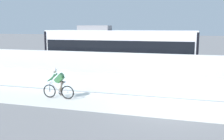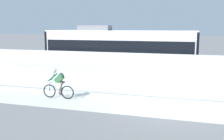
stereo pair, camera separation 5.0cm
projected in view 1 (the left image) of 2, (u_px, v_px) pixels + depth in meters
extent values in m
plane|color=slate|center=(168.00, 108.00, 12.51)|extent=(200.00, 200.00, 0.00)
cube|color=beige|center=(168.00, 107.00, 12.51)|extent=(32.00, 3.20, 0.01)
cube|color=silver|center=(172.00, 87.00, 14.16)|extent=(32.00, 0.05, 1.18)
cube|color=silver|center=(174.00, 72.00, 15.79)|extent=(32.00, 0.36, 2.13)
cube|color=#595654|center=(176.00, 82.00, 18.31)|extent=(32.00, 0.08, 0.01)
cube|color=#595654|center=(177.00, 78.00, 19.67)|extent=(32.00, 0.08, 0.01)
cube|color=silver|center=(120.00, 51.00, 19.84)|extent=(11.00, 2.50, 3.10)
cube|color=black|center=(120.00, 47.00, 19.79)|extent=(10.56, 2.54, 1.04)
cube|color=#19599E|center=(120.00, 70.00, 20.07)|extent=(10.78, 2.53, 0.28)
cube|color=slate|center=(95.00, 28.00, 20.12)|extent=(2.40, 1.10, 0.36)
cube|color=#232326|center=(77.00, 70.00, 21.08)|extent=(1.40, 1.88, 0.20)
cylinder|color=black|center=(73.00, 72.00, 20.41)|extent=(0.60, 0.10, 0.60)
cylinder|color=black|center=(80.00, 69.00, 21.76)|extent=(0.60, 0.10, 0.60)
cube|color=#232326|center=(167.00, 74.00, 19.11)|extent=(1.40, 1.88, 0.20)
cylinder|color=black|center=(166.00, 77.00, 18.44)|extent=(0.60, 0.10, 0.60)
cylinder|color=black|center=(168.00, 73.00, 19.80)|extent=(0.60, 0.10, 0.60)
cube|color=black|center=(54.00, 50.00, 21.36)|extent=(0.16, 2.54, 2.94)
cube|color=black|center=(197.00, 54.00, 18.32)|extent=(0.16, 2.54, 2.94)
torus|color=black|center=(50.00, 91.00, 14.18)|extent=(0.72, 0.06, 0.72)
cylinder|color=#99999E|center=(50.00, 91.00, 14.18)|extent=(0.07, 0.10, 0.07)
torus|color=black|center=(68.00, 92.00, 13.89)|extent=(0.72, 0.06, 0.72)
cylinder|color=#99999E|center=(68.00, 92.00, 13.89)|extent=(0.07, 0.10, 0.07)
cylinder|color=#99999E|center=(55.00, 88.00, 14.05)|extent=(0.60, 0.04, 0.58)
cylinder|color=#99999E|center=(62.00, 88.00, 13.95)|extent=(0.22, 0.04, 0.59)
cylinder|color=#99999E|center=(56.00, 82.00, 13.98)|extent=(0.76, 0.04, 0.07)
cylinder|color=#99999E|center=(64.00, 93.00, 13.95)|extent=(0.43, 0.03, 0.09)
cylinder|color=#99999E|center=(65.00, 87.00, 13.88)|extent=(0.27, 0.02, 0.53)
cylinder|color=black|center=(50.00, 87.00, 14.14)|extent=(0.08, 0.03, 0.49)
cube|color=black|center=(63.00, 82.00, 13.87)|extent=(0.24, 0.10, 0.05)
cylinder|color=black|center=(50.00, 80.00, 14.07)|extent=(0.03, 0.58, 0.03)
cylinder|color=#262628|center=(60.00, 93.00, 14.02)|extent=(0.18, 0.02, 0.18)
cube|color=#33663F|center=(59.00, 78.00, 13.90)|extent=(0.50, 0.28, 0.51)
cube|color=#336638|center=(61.00, 79.00, 13.89)|extent=(0.38, 0.30, 0.38)
sphere|color=#997051|center=(55.00, 71.00, 13.91)|extent=(0.20, 0.20, 0.20)
sphere|color=silver|center=(55.00, 70.00, 13.90)|extent=(0.23, 0.23, 0.23)
cylinder|color=#33663F|center=(53.00, 77.00, 13.99)|extent=(0.44, 0.41, 0.41)
cylinder|color=#33663F|center=(53.00, 77.00, 13.99)|extent=(0.44, 0.41, 0.41)
cylinder|color=#726656|center=(61.00, 88.00, 13.96)|extent=(0.29, 0.33, 0.80)
cylinder|color=#726656|center=(61.00, 86.00, 13.94)|extent=(0.29, 0.33, 0.54)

